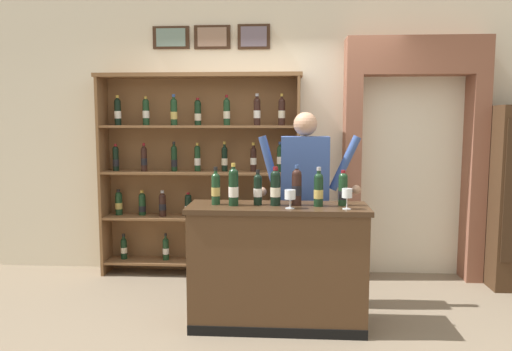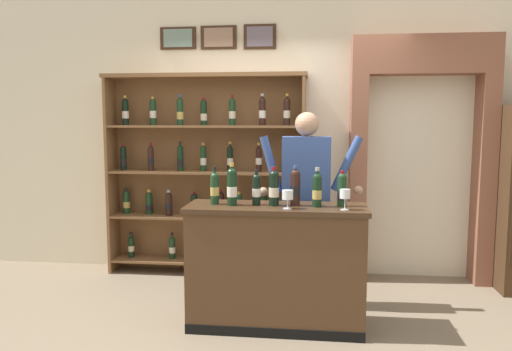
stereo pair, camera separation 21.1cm
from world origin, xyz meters
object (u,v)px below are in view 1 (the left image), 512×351
shopkeeper (305,187)px  tasting_bottle_prosecco (275,187)px  wine_shelf (200,169)px  tasting_bottle_super_tuscan (319,189)px  tasting_counter (277,266)px  tasting_bottle_brunello (343,189)px  wine_glass_right (347,194)px  tasting_bottle_chianti (297,187)px  tasting_bottle_riserva (258,189)px  tasting_bottle_rosso (216,188)px  tasting_bottle_bianco (233,186)px  wine_glass_left (290,195)px

shopkeeper → tasting_bottle_prosecco: (-0.24, -0.47, 0.06)m
wine_shelf → tasting_bottle_super_tuscan: bearing=-49.1°
tasting_counter → tasting_bottle_prosecco: 0.64m
tasting_counter → tasting_bottle_brunello: size_ratio=5.08×
tasting_bottle_prosecco → wine_glass_right: tasting_bottle_prosecco is taller
tasting_bottle_chianti → tasting_bottle_super_tuscan: bearing=-10.0°
tasting_bottle_riserva → tasting_bottle_super_tuscan: tasting_bottle_super_tuscan is taller
tasting_bottle_riserva → tasting_bottle_rosso: bearing=-178.4°
tasting_counter → shopkeeper: (0.23, 0.47, 0.58)m
tasting_counter → wine_glass_right: bearing=-13.6°
tasting_bottle_brunello → tasting_bottle_riserva: bearing=-178.8°
wine_shelf → tasting_bottle_prosecco: size_ratio=6.98×
shopkeeper → tasting_bottle_chianti: 0.46m
tasting_bottle_rosso → wine_glass_right: tasting_bottle_rosso is taller
tasting_bottle_bianco → tasting_bottle_brunello: 0.86m
tasting_bottle_prosecco → tasting_bottle_super_tuscan: bearing=-2.1°
tasting_bottle_prosecco → tasting_bottle_brunello: size_ratio=1.09×
tasting_bottle_chianti → tasting_bottle_super_tuscan: tasting_bottle_chianti is taller
wine_shelf → tasting_bottle_rosso: bearing=-74.8°
tasting_bottle_chianti → wine_shelf: bearing=127.1°
wine_shelf → tasting_bottle_bianco: wine_shelf is taller
wine_shelf → tasting_bottle_prosecco: bearing=-58.1°
tasting_bottle_bianco → tasting_bottle_chianti: 0.50m
tasting_counter → tasting_bottle_bianco: 0.73m
tasting_bottle_bianco → wine_glass_left: (0.44, -0.10, -0.05)m
tasting_counter → tasting_bottle_prosecco: tasting_bottle_prosecco is taller
tasting_bottle_prosecco → wine_glass_left: 0.18m
tasting_bottle_prosecco → tasting_bottle_super_tuscan: size_ratio=0.99×
tasting_bottle_super_tuscan → wine_glass_left: tasting_bottle_super_tuscan is taller
tasting_counter → tasting_bottle_super_tuscan: tasting_bottle_super_tuscan is taller
wine_shelf → tasting_bottle_rosso: (0.36, -1.33, -0.01)m
shopkeeper → tasting_bottle_riserva: 0.59m
tasting_counter → tasting_bottle_rosso: bearing=178.7°
wine_shelf → tasting_counter: wine_shelf is taller
shopkeeper → wine_glass_right: (0.30, -0.60, 0.03)m
tasting_bottle_rosso → wine_shelf: bearing=105.2°
tasting_bottle_riserva → tasting_bottle_super_tuscan: bearing=-3.9°
wine_glass_left → tasting_bottle_chianti: bearing=70.3°
tasting_counter → tasting_bottle_chianti: size_ratio=4.44×
tasting_bottle_riserva → tasting_bottle_chianti: size_ratio=0.87×
shopkeeper → tasting_bottle_rosso: size_ratio=5.71×
tasting_bottle_super_tuscan → wine_glass_left: bearing=-152.5°
wine_shelf → tasting_bottle_brunello: wine_shelf is taller
tasting_bottle_chianti → wine_glass_left: (-0.05, -0.14, -0.05)m
tasting_bottle_super_tuscan → wine_glass_right: tasting_bottle_super_tuscan is taller
wine_shelf → tasting_bottle_prosecco: (0.83, -1.34, -0.00)m
tasting_counter → shopkeeper: bearing=64.3°
wine_glass_right → tasting_bottle_super_tuscan: bearing=150.9°
shopkeeper → tasting_bottle_chianti: shopkeeper is taller
tasting_bottle_bianco → wine_glass_right: (0.87, -0.10, -0.04)m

